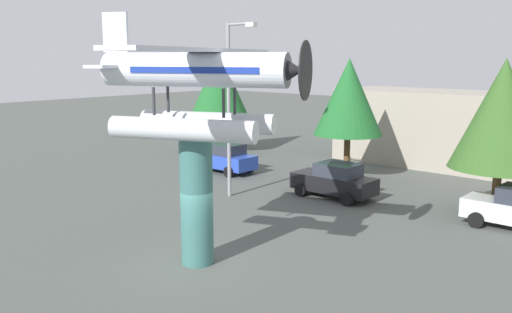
{
  "coord_description": "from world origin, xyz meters",
  "views": [
    {
      "loc": [
        13.13,
        -11.83,
        6.92
      ],
      "look_at": [
        0.0,
        3.0,
        3.27
      ],
      "focal_mm": 38.12,
      "sensor_mm": 36.0,
      "label": 1
    }
  ],
  "objects_px": {
    "tree_west": "(219,85)",
    "floatplane_monument": "(198,85)",
    "display_pedestal": "(197,201)",
    "storefront_building": "(442,128)",
    "car_near_blue": "(224,158)",
    "tree_center_back": "(502,114)",
    "tree_east": "(349,97)",
    "streetlight_primary": "(231,99)",
    "car_mid_black": "(335,180)"
  },
  "relations": [
    {
      "from": "tree_west",
      "to": "floatplane_monument",
      "type": "bearing_deg",
      "value": -46.39
    },
    {
      "from": "display_pedestal",
      "to": "storefront_building",
      "type": "distance_m",
      "value": 22.02
    },
    {
      "from": "car_near_blue",
      "to": "tree_center_back",
      "type": "bearing_deg",
      "value": -176.27
    },
    {
      "from": "floatplane_monument",
      "to": "car_near_blue",
      "type": "xyz_separation_m",
      "value": [
        -9.89,
        11.03,
        -5.14
      ]
    },
    {
      "from": "tree_east",
      "to": "car_near_blue",
      "type": "bearing_deg",
      "value": -151.22
    },
    {
      "from": "tree_east",
      "to": "tree_center_back",
      "type": "bearing_deg",
      "value": -15.51
    },
    {
      "from": "floatplane_monument",
      "to": "car_near_blue",
      "type": "relative_size",
      "value": 2.37
    },
    {
      "from": "tree_west",
      "to": "tree_center_back",
      "type": "height_order",
      "value": "tree_west"
    },
    {
      "from": "tree_east",
      "to": "floatplane_monument",
      "type": "bearing_deg",
      "value": -76.75
    },
    {
      "from": "storefront_building",
      "to": "floatplane_monument",
      "type": "bearing_deg",
      "value": -87.42
    },
    {
      "from": "tree_west",
      "to": "tree_center_back",
      "type": "relative_size",
      "value": 1.07
    },
    {
      "from": "tree_center_back",
      "to": "streetlight_primary",
      "type": "bearing_deg",
      "value": -156.02
    },
    {
      "from": "car_near_blue",
      "to": "tree_east",
      "type": "distance_m",
      "value": 8.28
    },
    {
      "from": "car_near_blue",
      "to": "streetlight_primary",
      "type": "bearing_deg",
      "value": 138.83
    },
    {
      "from": "display_pedestal",
      "to": "tree_east",
      "type": "distance_m",
      "value": 15.2
    },
    {
      "from": "streetlight_primary",
      "to": "storefront_building",
      "type": "xyz_separation_m",
      "value": [
        4.42,
        14.83,
        -2.53
      ]
    },
    {
      "from": "storefront_building",
      "to": "tree_center_back",
      "type": "height_order",
      "value": "tree_center_back"
    },
    {
      "from": "tree_east",
      "to": "tree_center_back",
      "type": "height_order",
      "value": "tree_center_back"
    },
    {
      "from": "display_pedestal",
      "to": "floatplane_monument",
      "type": "relative_size",
      "value": 0.44
    },
    {
      "from": "tree_east",
      "to": "streetlight_primary",
      "type": "bearing_deg",
      "value": -104.84
    },
    {
      "from": "car_mid_black",
      "to": "tree_west",
      "type": "relative_size",
      "value": 0.57
    },
    {
      "from": "display_pedestal",
      "to": "floatplane_monument",
      "type": "bearing_deg",
      "value": 23.72
    },
    {
      "from": "car_mid_black",
      "to": "streetlight_primary",
      "type": "distance_m",
      "value": 6.5
    },
    {
      "from": "display_pedestal",
      "to": "tree_center_back",
      "type": "height_order",
      "value": "tree_center_back"
    },
    {
      "from": "display_pedestal",
      "to": "car_near_blue",
      "type": "height_order",
      "value": "display_pedestal"
    },
    {
      "from": "display_pedestal",
      "to": "floatplane_monument",
      "type": "distance_m",
      "value": 3.85
    },
    {
      "from": "storefront_building",
      "to": "tree_east",
      "type": "relative_size",
      "value": 1.91
    },
    {
      "from": "display_pedestal",
      "to": "tree_west",
      "type": "height_order",
      "value": "tree_west"
    },
    {
      "from": "car_near_blue",
      "to": "tree_west",
      "type": "bearing_deg",
      "value": -42.77
    },
    {
      "from": "storefront_building",
      "to": "tree_west",
      "type": "relative_size",
      "value": 1.77
    },
    {
      "from": "car_mid_black",
      "to": "storefront_building",
      "type": "bearing_deg",
      "value": -92.3
    },
    {
      "from": "streetlight_primary",
      "to": "display_pedestal",
      "type": "bearing_deg",
      "value": -53.58
    },
    {
      "from": "tree_west",
      "to": "display_pedestal",
      "type": "bearing_deg",
      "value": -46.71
    },
    {
      "from": "car_mid_black",
      "to": "tree_west",
      "type": "height_order",
      "value": "tree_west"
    },
    {
      "from": "tree_east",
      "to": "storefront_building",
      "type": "bearing_deg",
      "value": 71.68
    },
    {
      "from": "tree_center_back",
      "to": "car_near_blue",
      "type": "bearing_deg",
      "value": -176.27
    },
    {
      "from": "display_pedestal",
      "to": "streetlight_primary",
      "type": "bearing_deg",
      "value": 126.42
    },
    {
      "from": "display_pedestal",
      "to": "tree_west",
      "type": "bearing_deg",
      "value": 133.29
    },
    {
      "from": "car_near_blue",
      "to": "streetlight_primary",
      "type": "height_order",
      "value": "streetlight_primary"
    },
    {
      "from": "car_near_blue",
      "to": "tree_center_back",
      "type": "relative_size",
      "value": 0.61
    },
    {
      "from": "tree_west",
      "to": "tree_center_back",
      "type": "distance_m",
      "value": 21.16
    },
    {
      "from": "tree_east",
      "to": "tree_center_back",
      "type": "distance_m",
      "value": 9.46
    },
    {
      "from": "floatplane_monument",
      "to": "tree_east",
      "type": "bearing_deg",
      "value": 79.53
    },
    {
      "from": "storefront_building",
      "to": "tree_east",
      "type": "distance_m",
      "value": 8.1
    },
    {
      "from": "floatplane_monument",
      "to": "tree_center_back",
      "type": "distance_m",
      "value": 13.4
    },
    {
      "from": "floatplane_monument",
      "to": "car_mid_black",
      "type": "height_order",
      "value": "floatplane_monument"
    },
    {
      "from": "floatplane_monument",
      "to": "tree_center_back",
      "type": "bearing_deg",
      "value": 41.02
    },
    {
      "from": "tree_east",
      "to": "display_pedestal",
      "type": "bearing_deg",
      "value": -77.24
    },
    {
      "from": "floatplane_monument",
      "to": "car_mid_black",
      "type": "xyz_separation_m",
      "value": [
        -1.46,
        10.34,
        -5.14
      ]
    },
    {
      "from": "display_pedestal",
      "to": "storefront_building",
      "type": "relative_size",
      "value": 0.33
    }
  ]
}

